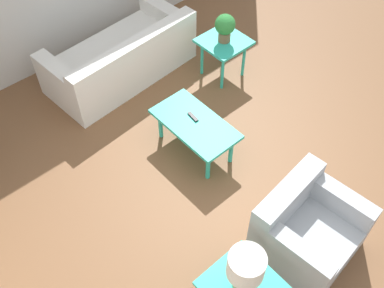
{
  "coord_description": "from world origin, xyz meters",
  "views": [
    {
      "loc": [
        -1.94,
        2.28,
        4.08
      ],
      "look_at": [
        0.28,
        0.31,
        0.55
      ],
      "focal_mm": 42.0,
      "sensor_mm": 36.0,
      "label": 1
    }
  ],
  "objects_px": {
    "side_table_plant": "(224,46)",
    "potted_plant": "(225,26)",
    "armchair": "(305,229)",
    "coffee_table": "(195,126)",
    "table_lamp": "(246,269)",
    "sofa": "(122,59)"
  },
  "relations": [
    {
      "from": "coffee_table",
      "to": "potted_plant",
      "type": "distance_m",
      "value": 1.42
    },
    {
      "from": "side_table_plant",
      "to": "table_lamp",
      "type": "relative_size",
      "value": 1.2
    },
    {
      "from": "side_table_plant",
      "to": "coffee_table",
      "type": "bearing_deg",
      "value": 122.5
    },
    {
      "from": "table_lamp",
      "to": "side_table_plant",
      "type": "bearing_deg",
      "value": -41.61
    },
    {
      "from": "armchair",
      "to": "sofa",
      "type": "bearing_deg",
      "value": 80.92
    },
    {
      "from": "coffee_table",
      "to": "sofa",
      "type": "bearing_deg",
      "value": -5.13
    },
    {
      "from": "armchair",
      "to": "side_table_plant",
      "type": "relative_size",
      "value": 1.68
    },
    {
      "from": "side_table_plant",
      "to": "potted_plant",
      "type": "relative_size",
      "value": 1.54
    },
    {
      "from": "armchair",
      "to": "potted_plant",
      "type": "distance_m",
      "value": 2.7
    },
    {
      "from": "armchair",
      "to": "potted_plant",
      "type": "relative_size",
      "value": 2.6
    },
    {
      "from": "potted_plant",
      "to": "table_lamp",
      "type": "xyz_separation_m",
      "value": [
        -2.41,
        2.14,
        0.09
      ]
    },
    {
      "from": "side_table_plant",
      "to": "potted_plant",
      "type": "distance_m",
      "value": 0.29
    },
    {
      "from": "coffee_table",
      "to": "side_table_plant",
      "type": "bearing_deg",
      "value": -57.5
    },
    {
      "from": "coffee_table",
      "to": "potted_plant",
      "type": "xyz_separation_m",
      "value": [
        0.74,
        -1.16,
        0.38
      ]
    },
    {
      "from": "side_table_plant",
      "to": "table_lamp",
      "type": "xyz_separation_m",
      "value": [
        -2.41,
        2.14,
        0.39
      ]
    },
    {
      "from": "sofa",
      "to": "table_lamp",
      "type": "bearing_deg",
      "value": 66.86
    },
    {
      "from": "coffee_table",
      "to": "table_lamp",
      "type": "xyz_separation_m",
      "value": [
        -1.67,
        0.98,
        0.48
      ]
    },
    {
      "from": "armchair",
      "to": "coffee_table",
      "type": "height_order",
      "value": "armchair"
    },
    {
      "from": "sofa",
      "to": "side_table_plant",
      "type": "distance_m",
      "value": 1.35
    },
    {
      "from": "sofa",
      "to": "coffee_table",
      "type": "bearing_deg",
      "value": 80.72
    },
    {
      "from": "coffee_table",
      "to": "potted_plant",
      "type": "relative_size",
      "value": 2.7
    },
    {
      "from": "armchair",
      "to": "coffee_table",
      "type": "xyz_separation_m",
      "value": [
        1.63,
        -0.05,
        0.08
      ]
    }
  ]
}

